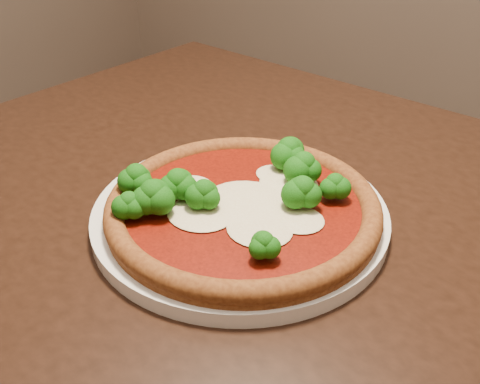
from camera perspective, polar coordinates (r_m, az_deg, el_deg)
The scene contains 3 objects.
dining_table at distance 0.74m, azimuth 2.19°, elevation -7.28°, with size 1.20×1.00×0.75m.
plate at distance 0.64m, azimuth -0.00°, elevation -2.35°, with size 0.35×0.35×0.02m, color white.
pizza at distance 0.62m, azimuth 0.12°, elevation -1.09°, with size 0.32×0.32×0.06m.
Camera 1 is at (0.31, -0.49, 1.12)m, focal length 40.00 mm.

